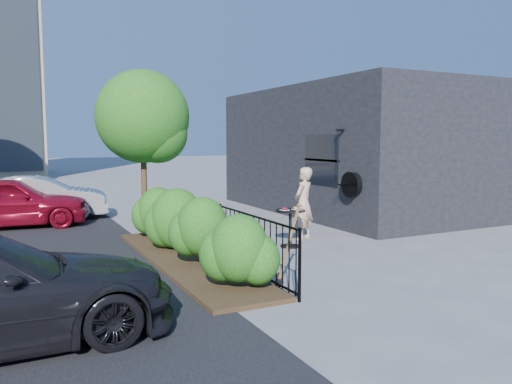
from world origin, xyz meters
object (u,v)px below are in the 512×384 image
patio_tree (146,122)px  woman (303,203)px  cafe_table (290,221)px  car_silver (39,198)px  shovel (287,250)px  car_red (7,202)px

patio_tree → woman: (3.25, -1.83, -1.91)m
cafe_table → car_silver: (-4.71, 6.63, 0.07)m
shovel → car_silver: 9.69m
woman → cafe_table: bearing=8.6°
cafe_table → car_silver: 8.13m
patio_tree → woman: patio_tree is taller
woman → shovel: size_ratio=1.26×
cafe_table → car_silver: bearing=125.4°
car_silver → cafe_table: bearing=-136.7°
shovel → car_red: 8.96m
patio_tree → car_red: (-3.02, 3.04, -2.07)m
woman → car_silver: 8.11m
shovel → car_red: (-4.00, 8.02, 0.10)m
cafe_table → shovel: shovel is taller
woman → car_red: bearing=-69.8°
woman → car_red: size_ratio=0.42×
shovel → car_red: car_red is taller
car_silver → patio_tree: bearing=-144.5°
woman → car_red: woman is taller
patio_tree → car_silver: (-2.18, 4.18, -2.12)m
shovel → patio_tree: bearing=101.1°
car_silver → car_red: bearing=151.5°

